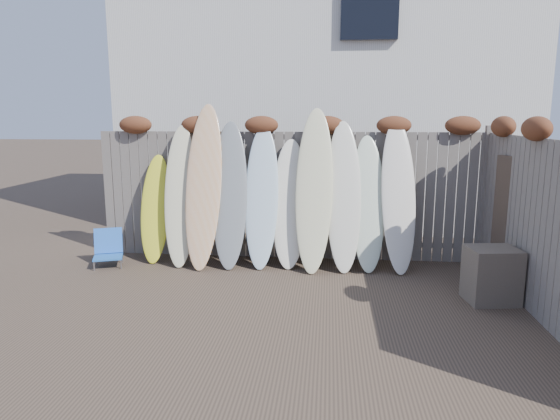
# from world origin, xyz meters

# --- Properties ---
(ground) EXTENTS (80.00, 80.00, 0.00)m
(ground) POSITION_xyz_m (0.00, 0.00, 0.00)
(ground) COLOR #493A2D
(back_fence) EXTENTS (6.05, 0.28, 2.24)m
(back_fence) POSITION_xyz_m (0.06, 2.39, 1.18)
(back_fence) COLOR slate
(back_fence) RESTS_ON ground
(right_fence) EXTENTS (0.28, 4.40, 2.24)m
(right_fence) POSITION_xyz_m (2.99, 0.25, 1.14)
(right_fence) COLOR slate
(right_fence) RESTS_ON ground
(house) EXTENTS (8.50, 5.50, 6.33)m
(house) POSITION_xyz_m (0.50, 6.50, 3.20)
(house) COLOR silver
(house) RESTS_ON ground
(beach_chair) EXTENTS (0.54, 0.56, 0.55)m
(beach_chair) POSITION_xyz_m (-2.67, 1.70, 0.26)
(beach_chair) COLOR blue
(beach_chair) RESTS_ON ground
(wooden_crate) EXTENTS (0.64, 0.56, 0.68)m
(wooden_crate) POSITION_xyz_m (2.64, 0.70, 0.34)
(wooden_crate) COLOR #65574C
(wooden_crate) RESTS_ON ground
(lattice_panel) EXTENTS (0.46, 1.09, 1.73)m
(lattice_panel) POSITION_xyz_m (3.11, 1.08, 0.86)
(lattice_panel) COLOR #3E3525
(lattice_panel) RESTS_ON ground
(surfboard_0) EXTENTS (0.47, 0.60, 1.65)m
(surfboard_0) POSITION_xyz_m (-2.03, 2.05, 0.82)
(surfboard_0) COLOR yellow
(surfboard_0) RESTS_ON ground
(surfboard_1) EXTENTS (0.56, 0.79, 2.11)m
(surfboard_1) POSITION_xyz_m (-1.59, 1.96, 1.05)
(surfboard_1) COLOR beige
(surfboard_1) RESTS_ON ground
(surfboard_2) EXTENTS (0.56, 0.86, 2.43)m
(surfboard_2) POSITION_xyz_m (-1.21, 1.90, 1.21)
(surfboard_2) COLOR #FFD694
(surfboard_2) RESTS_ON ground
(surfboard_3) EXTENTS (0.59, 0.81, 2.17)m
(surfboard_3) POSITION_xyz_m (-0.83, 1.94, 1.09)
(surfboard_3) COLOR slate
(surfboard_3) RESTS_ON ground
(surfboard_4) EXTENTS (0.51, 0.75, 2.10)m
(surfboard_4) POSITION_xyz_m (-0.35, 1.98, 1.05)
(surfboard_4) COLOR silver
(surfboard_4) RESTS_ON ground
(surfboard_5) EXTENTS (0.54, 0.68, 1.90)m
(surfboard_5) POSITION_xyz_m (0.07, 2.01, 0.95)
(surfboard_5) COLOR white
(surfboard_5) RESTS_ON ground
(surfboard_6) EXTENTS (0.58, 0.85, 2.37)m
(surfboard_6) POSITION_xyz_m (0.43, 1.89, 1.18)
(surfboard_6) COLOR beige
(surfboard_6) RESTS_ON ground
(surfboard_7) EXTENTS (0.56, 0.80, 2.18)m
(surfboard_7) POSITION_xyz_m (0.86, 1.94, 1.09)
(surfboard_7) COLOR silver
(surfboard_7) RESTS_ON ground
(surfboard_8) EXTENTS (0.53, 0.73, 1.96)m
(surfboard_8) POSITION_xyz_m (1.22, 1.96, 0.98)
(surfboard_8) COLOR silver
(surfboard_8) RESTS_ON ground
(surfboard_9) EXTENTS (0.57, 0.82, 2.19)m
(surfboard_9) POSITION_xyz_m (1.66, 1.95, 1.10)
(surfboard_9) COLOR silver
(surfboard_9) RESTS_ON ground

